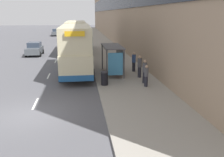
# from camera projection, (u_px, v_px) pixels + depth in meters

# --- Properties ---
(ground_plane) EXTENTS (220.00, 220.00, 0.00)m
(ground_plane) POSITION_uv_depth(u_px,v_px,m) (30.00, 115.00, 13.49)
(ground_plane) COLOR #515156
(pavement) EXTENTS (5.00, 93.00, 0.14)m
(pavement) POSITION_uv_depth(u_px,v_px,m) (98.00, 40.00, 51.22)
(pavement) COLOR gray
(pavement) RESTS_ON ground_plane
(lane_mark_0) EXTENTS (0.12, 2.00, 0.01)m
(lane_mark_0) POSITION_uv_depth(u_px,v_px,m) (35.00, 104.00, 15.18)
(lane_mark_0) COLOR silver
(lane_mark_0) RESTS_ON ground_plane
(lane_mark_1) EXTENTS (0.12, 2.00, 0.01)m
(lane_mark_1) POSITION_uv_depth(u_px,v_px,m) (49.00, 76.00, 21.93)
(lane_mark_1) COLOR silver
(lane_mark_1) RESTS_ON ground_plane
(lane_mark_2) EXTENTS (0.12, 2.00, 0.01)m
(lane_mark_2) POSITION_uv_depth(u_px,v_px,m) (56.00, 61.00, 28.69)
(lane_mark_2) COLOR silver
(lane_mark_2) RESTS_ON ground_plane
(lane_mark_3) EXTENTS (0.12, 2.00, 0.01)m
(lane_mark_3) POSITION_uv_depth(u_px,v_px,m) (60.00, 52.00, 35.44)
(lane_mark_3) COLOR silver
(lane_mark_3) RESTS_ON ground_plane
(lane_mark_4) EXTENTS (0.12, 2.00, 0.01)m
(lane_mark_4) POSITION_uv_depth(u_px,v_px,m) (63.00, 46.00, 42.19)
(lane_mark_4) COLOR silver
(lane_mark_4) RESTS_ON ground_plane
(lane_mark_5) EXTENTS (0.12, 2.00, 0.01)m
(lane_mark_5) POSITION_uv_depth(u_px,v_px,m) (65.00, 42.00, 48.94)
(lane_mark_5) COLOR silver
(lane_mark_5) RESTS_ON ground_plane
(lane_mark_6) EXTENTS (0.12, 2.00, 0.01)m
(lane_mark_6) POSITION_uv_depth(u_px,v_px,m) (67.00, 38.00, 55.70)
(lane_mark_6) COLOR silver
(lane_mark_6) RESTS_ON ground_plane
(lane_mark_7) EXTENTS (0.12, 2.00, 0.01)m
(lane_mark_7) POSITION_uv_depth(u_px,v_px,m) (68.00, 35.00, 62.45)
(lane_mark_7) COLOR silver
(lane_mark_7) RESTS_ON ground_plane
(bus_shelter) EXTENTS (1.60, 4.20, 2.48)m
(bus_shelter) POSITION_uv_depth(u_px,v_px,m) (115.00, 55.00, 21.46)
(bus_shelter) COLOR #4C4C51
(bus_shelter) RESTS_ON ground_plane
(double_decker_bus_near) EXTENTS (2.85, 10.18, 4.30)m
(double_decker_bus_near) POSITION_uv_depth(u_px,v_px,m) (76.00, 48.00, 22.67)
(double_decker_bus_near) COLOR beige
(double_decker_bus_near) RESTS_ON ground_plane
(double_decker_bus_ahead) EXTENTS (2.85, 10.89, 4.30)m
(double_decker_bus_ahead) POSITION_uv_depth(u_px,v_px,m) (76.00, 36.00, 34.21)
(double_decker_bus_ahead) COLOR beige
(double_decker_bus_ahead) RESTS_ON ground_plane
(car_0) EXTENTS (1.93, 4.51, 1.68)m
(car_0) POSITION_uv_depth(u_px,v_px,m) (56.00, 32.00, 61.63)
(car_0) COLOR #4C5156
(car_0) RESTS_ON ground_plane
(car_1) EXTENTS (2.00, 4.04, 1.70)m
(car_1) POSITION_uv_depth(u_px,v_px,m) (34.00, 49.00, 32.66)
(car_1) COLOR #4C5156
(car_1) RESTS_ON ground_plane
(pedestrian_at_shelter) EXTENTS (0.35, 0.35, 1.77)m
(pedestrian_at_shelter) POSITION_uv_depth(u_px,v_px,m) (134.00, 62.00, 22.87)
(pedestrian_at_shelter) COLOR #23232D
(pedestrian_at_shelter) RESTS_ON ground_plane
(pedestrian_1) EXTENTS (0.31, 0.31, 1.58)m
(pedestrian_1) POSITION_uv_depth(u_px,v_px,m) (146.00, 76.00, 18.09)
(pedestrian_1) COLOR #23232D
(pedestrian_1) RESTS_ON ground_plane
(pedestrian_2) EXTENTS (0.36, 0.36, 1.80)m
(pedestrian_2) POSITION_uv_depth(u_px,v_px,m) (145.00, 71.00, 19.02)
(pedestrian_2) COLOR #23232D
(pedestrian_2) RESTS_ON ground_plane
(pedestrian_3) EXTENTS (0.36, 0.36, 1.84)m
(pedestrian_3) POSITION_uv_depth(u_px,v_px,m) (140.00, 66.00, 20.71)
(pedestrian_3) COLOR #23232D
(pedestrian_3) RESTS_ON ground_plane
(litter_bin) EXTENTS (0.55, 0.55, 1.05)m
(litter_bin) POSITION_uv_depth(u_px,v_px,m) (104.00, 78.00, 18.54)
(litter_bin) COLOR black
(litter_bin) RESTS_ON ground_plane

